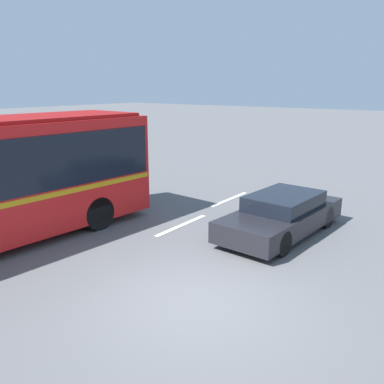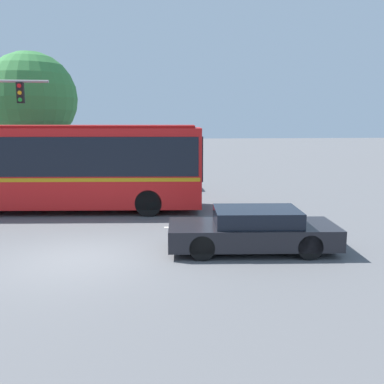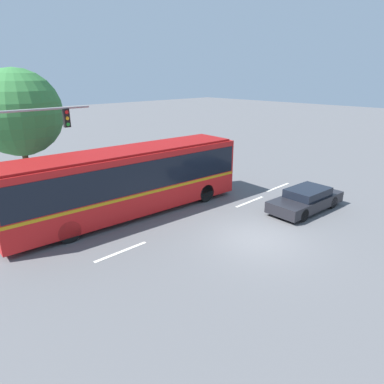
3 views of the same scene
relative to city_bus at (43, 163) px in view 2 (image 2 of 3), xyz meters
name	(u,v)px [view 2 (image 2 of 3)]	position (x,y,z in m)	size (l,w,h in m)	color
ground_plane	(78,259)	(2.32, -6.26, -1.90)	(140.00, 140.00, 0.00)	#5B5B5E
city_bus	(43,163)	(0.00, 0.00, 0.00)	(12.54, 3.44, 3.34)	red
sedan_foreground	(253,230)	(6.99, -5.97, -1.33)	(4.64, 2.06, 1.17)	black
flowering_hedge	(96,176)	(1.38, 4.87, -1.17)	(8.92, 1.32, 1.48)	#286028
street_tree_left	(31,98)	(-2.30, 7.46, 2.80)	(4.97, 4.97, 7.19)	brown
lane_stripe_near	(296,222)	(9.25, -2.86, -1.89)	(2.40, 0.16, 0.01)	silver
lane_stripe_mid	(200,227)	(5.84, -3.22, -1.89)	(2.40, 0.16, 0.01)	silver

